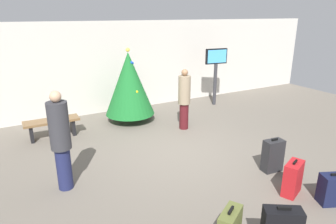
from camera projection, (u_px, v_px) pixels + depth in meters
name	position (u px, v px, depth m)	size (l,w,h in m)	color
ground_plane	(182.00, 152.00, 6.94)	(16.00, 16.00, 0.00)	#665E54
back_wall	(122.00, 66.00, 9.68)	(16.00, 0.20, 2.84)	beige
holiday_tree	(129.00, 84.00, 8.59)	(1.42, 1.42, 2.15)	#4C3319
flight_info_kiosk	(216.00, 67.00, 10.13)	(0.79, 0.18, 1.94)	#333338
waiting_bench	(52.00, 124.00, 7.65)	(1.35, 0.44, 0.48)	brown
traveller_0	(184.00, 98.00, 8.08)	(0.46, 0.46, 1.67)	#4C1419
traveller_1	(61.00, 139.00, 5.22)	(0.50, 0.50, 1.84)	#1E234C
suitcase_2	(332.00, 189.00, 4.99)	(0.47, 0.40, 0.56)	#141938
suitcase_3	(293.00, 178.00, 5.26)	(0.51, 0.39, 0.64)	#B2191E
suitcase_4	(273.00, 156.00, 6.02)	(0.42, 0.26, 0.71)	#232326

